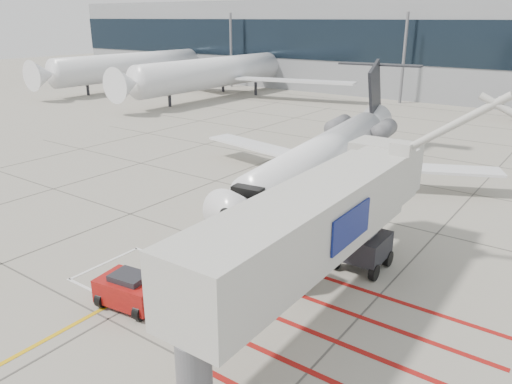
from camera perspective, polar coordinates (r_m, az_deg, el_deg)
The scene contains 10 objects.
ground_plane at distance 23.39m, azimuth -8.79°, elevation -9.77°, with size 260.00×260.00×0.00m, color gray.
regional_jet at distance 32.42m, azimuth 6.43°, elevation 5.96°, with size 23.33×29.41×7.71m, color white, non-canonical shape.
jet_bridge at distance 18.45m, azimuth 5.58°, elevation -5.37°, with size 8.53×18.01×7.20m, color beige, non-canonical shape.
pushback_tug at distance 21.42m, azimuth -14.17°, elevation -10.71°, with size 2.65×1.65×1.54m, color #9D110F, non-canonical shape.
baggage_cart at distance 26.78m, azimuth 1.45°, elevation -4.13°, with size 1.99×1.25×1.25m, color #5B5C60, non-canonical shape.
ground_power_unit at distance 22.49m, azimuth 2.99°, elevation -7.81°, with size 2.62×1.53×2.08m, color silver, non-canonical shape.
cone_nose at distance 28.42m, azimuth -1.62°, elevation -3.52°, with size 0.36×0.36×0.50m, color #F44E0C.
cone_side at distance 24.68m, azimuth 1.69°, elevation -7.31°, with size 0.32×0.32×0.44m, color orange.
bg_aircraft_a at distance 89.61m, azimuth -12.17°, elevation 15.84°, with size 38.77×43.07×12.92m, color silver, non-canonical shape.
bg_aircraft_b at distance 77.54m, azimuth -3.02°, elevation 15.75°, with size 38.83×43.15×12.94m, color silver, non-canonical shape.
Camera 1 is at (14.69, -14.28, 11.29)m, focal length 35.00 mm.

